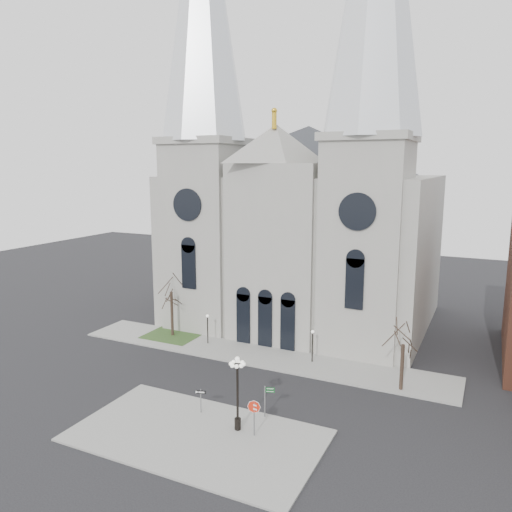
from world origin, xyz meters
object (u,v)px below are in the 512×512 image
at_px(stop_sign, 254,411).
at_px(street_name_sign, 266,399).
at_px(globe_lamp, 237,384).
at_px(one_way_sign, 201,396).

distance_m(stop_sign, street_name_sign, 2.87).
bearing_deg(globe_lamp, street_name_sign, 67.18).
height_order(globe_lamp, one_way_sign, globe_lamp).
relative_size(stop_sign, street_name_sign, 1.08).
xyz_separation_m(stop_sign, one_way_sign, (-5.26, 1.24, -0.58)).
xyz_separation_m(stop_sign, street_name_sign, (-0.35, 2.81, -0.45)).
distance_m(stop_sign, globe_lamp, 2.20).
bearing_deg(globe_lamp, stop_sign, -8.15).
distance_m(globe_lamp, one_way_sign, 4.53).
xyz_separation_m(stop_sign, globe_lamp, (-1.45, 0.21, 1.64)).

